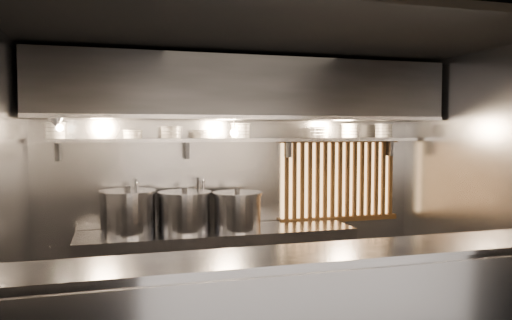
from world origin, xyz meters
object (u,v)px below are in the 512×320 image
pendant_bulb (234,133)px  stock_pot_mid (128,212)px  heat_lamp (57,122)px  stock_pot_right (237,211)px  stock_pot_left (185,211)px

pendant_bulb → stock_pot_mid: bearing=-178.9°
heat_lamp → pendant_bulb: size_ratio=1.87×
heat_lamp → pendant_bulb: (1.80, 0.35, -0.11)m
stock_pot_mid → stock_pot_right: stock_pot_mid is taller
pendant_bulb → stock_pot_left: pendant_bulb is taller
heat_lamp → stock_pot_left: bearing=13.9°
heat_lamp → stock_pot_mid: size_ratio=0.46×
stock_pot_right → heat_lamp: bearing=-172.3°
stock_pot_left → pendant_bulb: bearing=4.4°
stock_pot_mid → stock_pot_right: (1.16, -0.08, -0.02)m
heat_lamp → stock_pot_right: heat_lamp is taller
pendant_bulb → stock_pot_right: size_ratio=0.31×
heat_lamp → stock_pot_left: (1.24, 0.31, -0.95)m
stock_pot_mid → heat_lamp: bearing=-153.0°
stock_pot_left → stock_pot_mid: 0.59m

